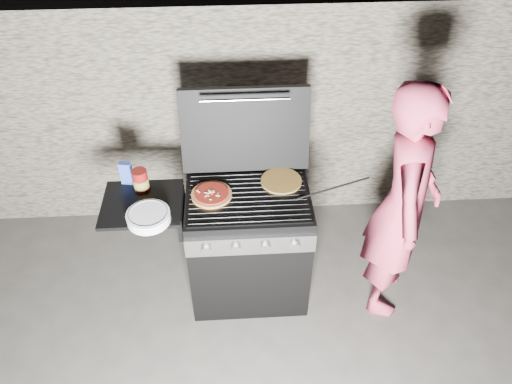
{
  "coord_description": "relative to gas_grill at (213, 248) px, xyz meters",
  "views": [
    {
      "loc": [
        -0.09,
        -2.36,
        3.0
      ],
      "look_at": [
        0.05,
        0.0,
        0.95
      ],
      "focal_mm": 35.0,
      "sensor_mm": 36.0,
      "label": 1
    }
  ],
  "objects": [
    {
      "name": "pizza_topped",
      "position": [
        0.02,
        0.03,
        0.47
      ],
      "size": [
        0.31,
        0.31,
        0.03
      ],
      "primitive_type": null,
      "rotation": [
        0.0,
        0.0,
        0.25
      ],
      "color": "gold",
      "rests_on": "gas_grill"
    },
    {
      "name": "tongs",
      "position": [
        0.79,
        0.0,
        0.5
      ],
      "size": [
        0.47,
        0.09,
        0.1
      ],
      "primitive_type": "cylinder",
      "rotation": [
        0.0,
        1.4,
        0.17
      ],
      "color": "black",
      "rests_on": "gas_grill"
    },
    {
      "name": "blue_carton",
      "position": [
        -0.53,
        0.2,
        0.53
      ],
      "size": [
        0.08,
        0.06,
        0.16
      ],
      "primitive_type": "cube",
      "rotation": [
        0.0,
        0.0,
        -0.19
      ],
      "color": "#2C46A9",
      "rests_on": "gas_grill"
    },
    {
      "name": "sauce_jar",
      "position": [
        -0.43,
        0.13,
        0.52
      ],
      "size": [
        0.11,
        0.11,
        0.15
      ],
      "primitive_type": "cylinder",
      "rotation": [
        0.0,
        0.0,
        -0.1
      ],
      "color": "maroon",
      "rests_on": "gas_grill"
    },
    {
      "name": "person",
      "position": [
        1.23,
        -0.09,
        0.41
      ],
      "size": [
        0.58,
        0.73,
        1.74
      ],
      "primitive_type": "imported",
      "rotation": [
        0.0,
        0.0,
        1.28
      ],
      "color": "#BD3956",
      "rests_on": "ground"
    },
    {
      "name": "ground",
      "position": [
        0.25,
        0.0,
        -0.46
      ],
      "size": [
        50.0,
        50.0,
        0.0
      ],
      "primitive_type": "plane",
      "color": "#393632"
    },
    {
      "name": "gas_grill",
      "position": [
        0.0,
        0.0,
        0.0
      ],
      "size": [
        1.34,
        0.79,
        0.91
      ],
      "primitive_type": null,
      "color": "black",
      "rests_on": "ground"
    },
    {
      "name": "pizza_plain",
      "position": [
        0.47,
        0.14,
        0.46
      ],
      "size": [
        0.31,
        0.31,
        0.01
      ],
      "primitive_type": "cylinder",
      "rotation": [
        0.0,
        0.0,
        -0.15
      ],
      "color": "gold",
      "rests_on": "gas_grill"
    },
    {
      "name": "plate_stack",
      "position": [
        -0.36,
        -0.17,
        0.48
      ],
      "size": [
        0.31,
        0.31,
        0.06
      ],
      "primitive_type": "cylinder",
      "rotation": [
        0.0,
        0.0,
        0.21
      ],
      "color": "white",
      "rests_on": "gas_grill"
    },
    {
      "name": "stone_wall",
      "position": [
        0.25,
        1.05,
        0.44
      ],
      "size": [
        8.0,
        0.35,
        1.8
      ],
      "primitive_type": "cube",
      "color": "gray",
      "rests_on": "ground"
    }
  ]
}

